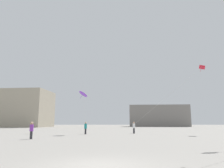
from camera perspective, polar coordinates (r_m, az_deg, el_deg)
name	(u,v)px	position (r m, az deg, el deg)	size (l,w,h in m)	color
ground_plane	(99,167)	(8.63, -3.51, -20.89)	(300.00, 300.00, 0.00)	gray
person_in_white	(134,127)	(33.12, 5.79, -11.21)	(0.38, 0.38, 1.72)	#2D2D33
person_in_teal	(86,127)	(31.11, -6.97, -11.30)	(0.37, 0.37, 1.69)	#2D2D33
person_in_yellow	(32,127)	(34.32, -20.42, -10.59)	(0.38, 0.38, 1.73)	#2D2D33
person_in_purple	(31,130)	(23.33, -20.44, -11.19)	(0.37, 0.37, 1.68)	#2D2D33
kite_violet_diamond	(83,94)	(31.21, -7.52, -2.54)	(1.74, 1.79, 4.84)	purple
kite_crimson_delta	(200,69)	(35.88, 22.22, 3.72)	(11.04, 1.29, 8.97)	red
building_centre_hall	(15,109)	(87.19, -24.26, -5.98)	(25.98, 16.50, 13.06)	#A39984
building_right_hall	(158,116)	(89.47, 12.12, -8.22)	(23.49, 10.19, 8.38)	gray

